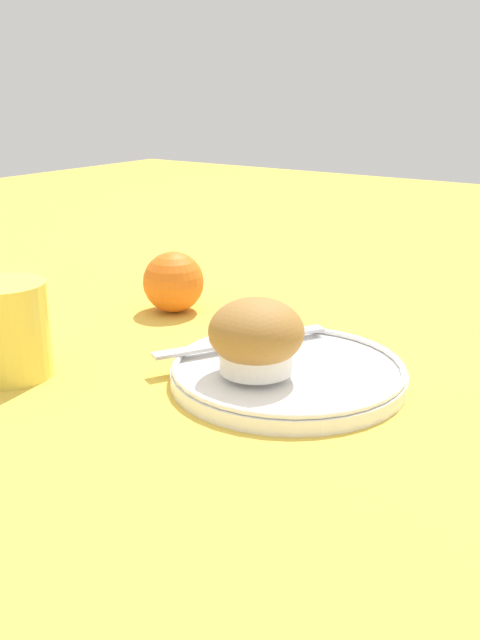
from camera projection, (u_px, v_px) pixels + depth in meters
ground_plane at (288, 382)px, 0.68m from camera, size 3.00×3.00×0.00m
plate at (288, 372)px, 0.68m from camera, size 0.23×0.23×0.02m
muffin at (256, 337)px, 0.65m from camera, size 0.09×0.09×0.07m
cream_ramekin at (275, 332)px, 0.73m from camera, size 0.05×0.05×0.02m
berry_pair at (251, 337)px, 0.72m from camera, size 0.03×0.02×0.02m
butter_knife at (242, 341)px, 0.73m from camera, size 0.17×0.11×0.00m
orange_fruit at (173, 282)px, 0.88m from camera, size 0.08×0.08×0.08m
juice_glass at (8, 330)px, 0.69m from camera, size 0.08×0.08×0.09m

